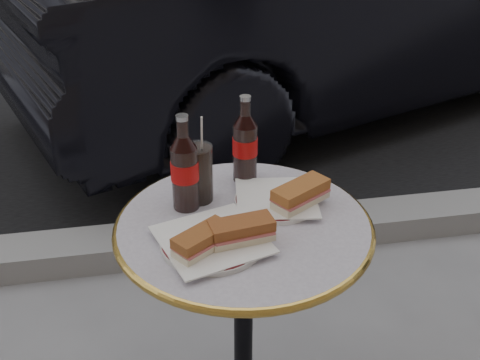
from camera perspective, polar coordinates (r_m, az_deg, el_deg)
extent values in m
cube|color=black|center=(6.36, -8.27, 15.61)|extent=(40.00, 8.00, 0.00)
cube|color=gray|center=(2.56, -3.41, -5.66)|extent=(40.00, 0.20, 0.12)
cylinder|color=silver|center=(1.36, -2.66, -5.92)|extent=(0.26, 0.26, 0.01)
cylinder|color=white|center=(1.51, 3.46, -1.95)|extent=(0.26, 0.26, 0.01)
cube|color=brown|center=(1.31, -3.62, -5.84)|extent=(0.14, 0.13, 0.05)
cube|color=brown|center=(1.34, 0.14, -4.94)|extent=(0.15, 0.09, 0.05)
cube|color=#9C5827|center=(1.48, 5.76, -1.44)|extent=(0.16, 0.14, 0.05)
cylinder|color=black|center=(1.49, -3.97, 0.64)|extent=(0.09, 0.09, 0.15)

